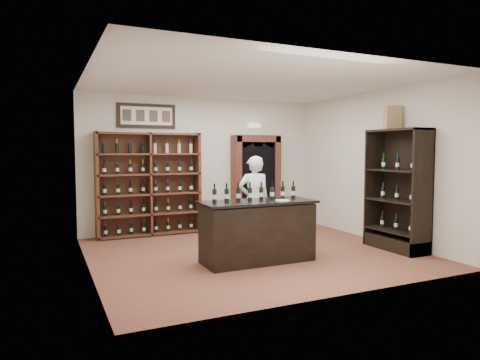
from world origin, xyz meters
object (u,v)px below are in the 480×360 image
object	(u,v)px
tasting_counter	(258,232)
shopkeeper	(254,200)
counter_bottle_0	(214,196)
wine_shelf	(149,184)
wine_crate	(393,118)
side_cabinet	(398,209)

from	to	relation	value
tasting_counter	shopkeeper	world-z (taller)	shopkeeper
counter_bottle_0	tasting_counter	bearing A→B (deg)	-6.02
wine_shelf	wine_crate	distance (m)	5.07
wine_shelf	counter_bottle_0	world-z (taller)	wine_shelf
wine_shelf	tasting_counter	size ratio (longest dim) A/B	1.17
wine_shelf	wine_crate	bearing A→B (deg)	-38.49
counter_bottle_0	shopkeeper	xyz separation A→B (m)	(1.29, 1.20, -0.25)
counter_bottle_0	shopkeeper	bearing A→B (deg)	42.84
side_cabinet	wine_shelf	bearing A→B (deg)	139.79
wine_shelf	tasting_counter	xyz separation A→B (m)	(1.10, -2.93, -0.61)
wine_shelf	shopkeeper	distance (m)	2.37
side_cabinet	shopkeeper	bearing A→B (deg)	143.90
wine_crate	side_cabinet	bearing A→B (deg)	-77.46
tasting_counter	side_cabinet	bearing A→B (deg)	-6.28
side_cabinet	wine_crate	world-z (taller)	wine_crate
shopkeeper	side_cabinet	bearing A→B (deg)	153.22
wine_shelf	shopkeeper	bearing A→B (deg)	-44.86
side_cabinet	shopkeeper	size ratio (longest dim) A/B	1.29
tasting_counter	wine_crate	world-z (taller)	wine_crate
counter_bottle_0	wine_crate	distance (m)	3.69
wine_shelf	tasting_counter	world-z (taller)	wine_shelf
tasting_counter	wine_crate	size ratio (longest dim) A/B	4.33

